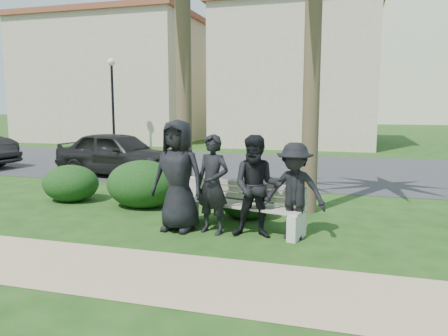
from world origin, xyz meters
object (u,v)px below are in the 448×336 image
(man_a, at_px, (178,176))
(man_d, at_px, (294,191))
(man_b, at_px, (213,184))
(street_lamp, at_px, (112,87))
(man_c, at_px, (257,187))
(park_bench, at_px, (239,209))
(car_a, at_px, (118,154))

(man_a, distance_m, man_d, 1.94)
(man_b, bearing_deg, street_lamp, 141.57)
(street_lamp, height_order, man_c, street_lamp)
(man_c, bearing_deg, park_bench, 130.69)
(man_b, distance_m, man_c, 0.74)
(man_b, xyz_separation_m, car_a, (-4.54, 4.88, -0.15))
(man_c, bearing_deg, man_b, 172.70)
(park_bench, distance_m, man_b, 0.68)
(car_a, bearing_deg, man_b, -128.46)
(man_b, distance_m, man_d, 1.33)
(man_a, bearing_deg, car_a, 134.85)
(man_d, bearing_deg, man_c, -167.23)
(man_a, distance_m, man_c, 1.35)
(man_c, height_order, car_a, man_c)
(street_lamp, bearing_deg, park_bench, -51.55)
(street_lamp, relative_size, park_bench, 1.84)
(man_c, relative_size, car_a, 0.42)
(street_lamp, height_order, park_bench, street_lamp)
(street_lamp, bearing_deg, man_b, -53.48)
(man_d, bearing_deg, man_b, -172.72)
(street_lamp, distance_m, car_a, 8.49)
(man_b, relative_size, man_c, 1.00)
(man_a, bearing_deg, man_c, 5.26)
(park_bench, relative_size, man_d, 1.52)
(man_a, height_order, car_a, man_a)
(street_lamp, bearing_deg, man_a, -55.41)
(park_bench, height_order, car_a, car_a)
(park_bench, xyz_separation_m, man_a, (-0.97, -0.34, 0.58))
(park_bench, bearing_deg, street_lamp, 141.43)
(park_bench, relative_size, man_b, 1.43)
(man_c, relative_size, man_d, 1.07)
(park_bench, distance_m, car_a, 6.69)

